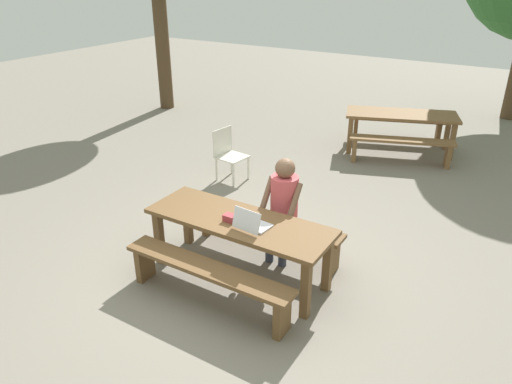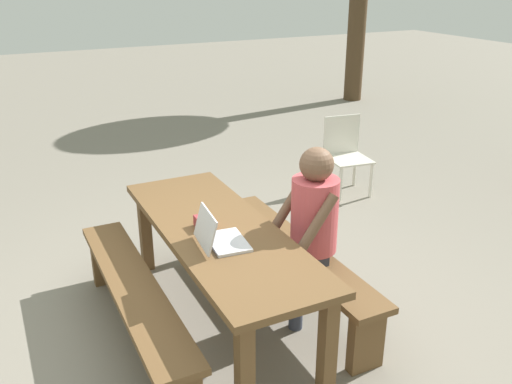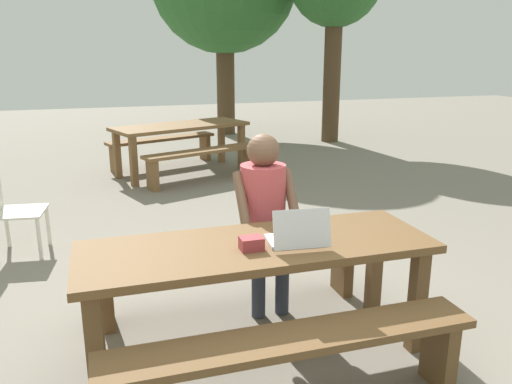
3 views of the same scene
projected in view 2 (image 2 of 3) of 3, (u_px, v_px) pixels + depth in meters
ground_plane at (222, 319)px, 4.07m from camera, size 30.00×30.00×0.00m
picnic_table_front at (219, 242)px, 3.83m from camera, size 2.15×0.74×0.75m
bench_near at (135, 298)px, 3.68m from camera, size 1.99×0.30×0.47m
bench_far at (295, 258)px, 4.19m from camera, size 1.99×0.30×0.47m
laptop at (219, 237)px, 3.54m from camera, size 0.37×0.33×0.24m
small_pouch at (204, 222)px, 3.79m from camera, size 0.13×0.10×0.08m
person_seated at (310, 221)px, 3.82m from camera, size 0.44×0.42×1.31m
plastic_chair at (346, 153)px, 6.24m from camera, size 0.49×0.49×0.86m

